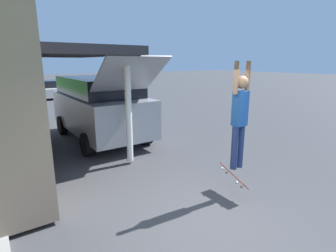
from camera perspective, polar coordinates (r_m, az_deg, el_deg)
The scene contains 5 objects.
ground_plane at distance 4.67m, azimuth 8.14°, elevation -20.63°, with size 120.00×120.00×0.00m, color #3D3D3F.
suv_parked at distance 9.28m, azimuth -14.70°, elevation 4.29°, with size 2.15×5.34×2.79m.
car_down_street at distance 22.00m, azimuth -23.89°, elevation 7.35°, with size 1.86×4.06×1.28m.
skateboarder at distance 5.12m, azimuth 15.33°, elevation 2.40°, with size 0.41×0.24×2.06m.
skateboard at distance 5.50m, azimuth 14.02°, elevation -10.44°, with size 0.33×0.78×0.34m.
Camera 1 is at (-2.69, -2.77, 2.63)m, focal length 28.00 mm.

